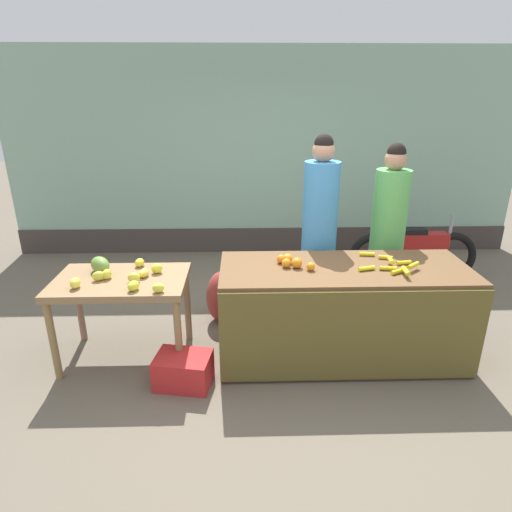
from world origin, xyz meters
The scene contains 12 objects.
ground_plane centered at (0.00, 0.00, 0.00)m, with size 24.00×24.00×0.00m, color #665B4C.
market_wall_back centered at (0.00, 2.86, 1.39)m, with size 7.22×0.23×2.84m.
fruit_stall_counter centered at (0.55, -0.01, 0.43)m, with size 2.12×0.85×0.86m.
side_table_wooden centered at (-1.36, 0.00, 0.67)m, with size 1.12×0.71×0.77m.
banana_bunch_pile centered at (0.93, -0.02, 0.88)m, with size 0.52×0.57×0.07m.
orange_pile centered at (0.09, 0.03, 0.90)m, with size 0.31×0.25×0.09m.
mango_papaya_pile centered at (-1.41, 0.03, 0.83)m, with size 0.77×0.65×0.14m.
vendor_woman_blue_shirt centered at (0.43, 0.66, 0.96)m, with size 0.34×0.34×1.90m.
vendor_woman_green_shirt centered at (1.14, 0.74, 0.91)m, with size 0.34×0.34×1.80m.
parked_motorcycle centered at (1.77, 1.56, 0.40)m, with size 1.60×0.18×0.88m.
produce_crate centered at (-0.81, -0.41, 0.13)m, with size 0.44×0.32×0.26m, color red.
produce_sack centered at (-0.55, 0.65, 0.27)m, with size 0.36×0.30×0.54m, color maroon.
Camera 1 is at (-0.31, -3.39, 2.25)m, focal length 30.44 mm.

